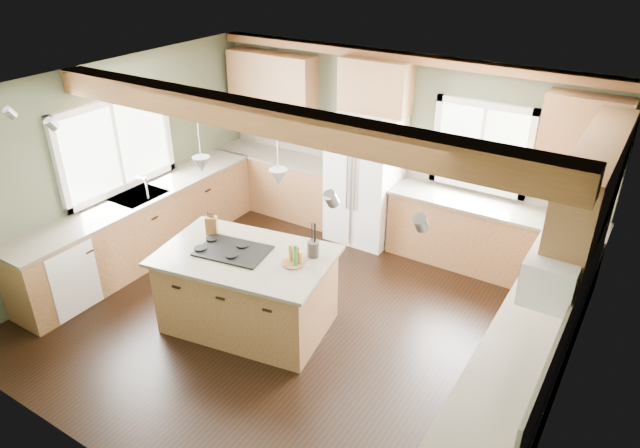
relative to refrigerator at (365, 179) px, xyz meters
The scene contains 36 objects.
floor 2.32m from the refrigerator, 81.95° to the right, with size 5.60×5.60×0.00m, color black.
ceiling 2.73m from the refrigerator, 81.95° to the right, with size 5.60×5.60×0.00m, color silver.
wall_back 0.63m from the refrigerator, 51.71° to the left, with size 5.60×5.60×0.00m, color #424933.
wall_left 3.30m from the refrigerator, 139.70° to the right, with size 5.00×5.00×0.00m, color #424933.
wall_right 3.78m from the refrigerator, 34.37° to the right, with size 5.00×5.00×0.00m, color #424933.
ceiling_beam 2.96m from the refrigerator, 83.14° to the right, with size 5.55×0.26×0.26m, color brown.
soffit_trim 1.69m from the refrigerator, 43.03° to the left, with size 5.55×0.20×0.10m, color brown.
backsplash_back 0.57m from the refrigerator, 50.58° to the left, with size 5.58×0.03×0.58m, color brown.
backsplash_right 3.73m from the refrigerator, 33.86° to the right, with size 0.03×3.70×0.58m, color brown.
base_cab_back_left 1.56m from the refrigerator, behind, with size 2.02×0.60×0.88m, color brown.
counter_back_left 1.49m from the refrigerator, behind, with size 2.06×0.64×0.04m, color #4D4438.
base_cab_back_right 1.85m from the refrigerator, ahead, with size 2.62×0.60×0.88m, color brown.
counter_back_right 1.79m from the refrigerator, ahead, with size 2.66×0.64×0.04m, color #4D4438.
base_cab_left 3.06m from the refrigerator, 136.74° to the right, with size 0.60×3.70×0.88m, color brown.
counter_left 3.02m from the refrigerator, 136.74° to the right, with size 0.64×3.74×0.04m, color #4D4438.
base_cab_right 3.51m from the refrigerator, 36.47° to the right, with size 0.60×3.70×0.88m, color brown.
counter_right 3.48m from the refrigerator, 36.47° to the right, with size 0.64×3.74×0.04m, color #4D4438.
upper_cab_back_left 2.00m from the refrigerator, behind, with size 1.40×0.35×0.90m, color brown.
upper_cab_over_fridge 1.27m from the refrigerator, 90.00° to the left, with size 0.96×0.35×0.70m, color brown.
upper_cab_right 3.34m from the refrigerator, 22.64° to the right, with size 0.35×2.20×0.90m, color brown.
upper_cab_back_corner 2.81m from the refrigerator, ahead, with size 0.90×0.35×0.90m, color brown.
window_left 3.30m from the refrigerator, 140.15° to the right, with size 0.04×1.60×1.05m, color white.
window_back 1.63m from the refrigerator, 13.94° to the left, with size 1.10×0.04×1.00m, color white.
sink 3.02m from the refrigerator, 136.74° to the right, with size 0.50×0.65×0.03m, color #262628.
faucet 2.90m from the refrigerator, 134.30° to the right, with size 0.02×0.02×0.28m, color #B2B2B7.
dishwasher 4.05m from the refrigerator, 123.02° to the right, with size 0.60×0.60×0.84m, color white.
microwave 3.66m from the refrigerator, 37.00° to the right, with size 0.40×0.70×0.38m, color white.
pendant_left 2.80m from the refrigerator, 101.57° to the right, with size 0.18×0.18×0.16m, color #B2B2B7.
pendant_right 2.63m from the refrigerator, 82.34° to the right, with size 0.18×0.18×0.16m, color #B2B2B7.
refrigerator is the anchor object (origin of this frame).
island 2.54m from the refrigerator, 92.30° to the right, with size 1.73×1.06×0.88m, color olive.
island_top 2.50m from the refrigerator, 92.30° to the right, with size 1.84×1.17×0.04m, color #4D4438.
cooktop 2.53m from the refrigerator, 95.49° to the right, with size 0.75×0.50×0.02m, color black.
knife_block 2.44m from the refrigerator, 106.71° to the right, with size 0.13×0.09×0.21m, color brown.
utensil_crock 2.20m from the refrigerator, 75.98° to the right, with size 0.13×0.13×0.17m, color #433B35.
bottle_tray 2.42m from the refrigerator, 79.38° to the right, with size 0.25×0.25×0.23m, color brown, non-canonical shape.
Camera 1 is at (3.05, -4.35, 4.04)m, focal length 32.00 mm.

